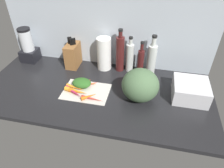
{
  "coord_description": "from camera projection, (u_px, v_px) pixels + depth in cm",
  "views": [
    {
      "loc": [
        36.74,
        -114.38,
        96.57
      ],
      "look_at": [
        12.76,
        -3.2,
        9.11
      ],
      "focal_mm": 32.91,
      "sensor_mm": 36.0,
      "label": 1
    }
  ],
  "objects": [
    {
      "name": "ground_plane",
      "position": [
        96.0,
        90.0,
        1.55
      ],
      "size": [
        170.0,
        80.0,
        3.0
      ],
      "primitive_type": "cube",
      "color": "black"
    },
    {
      "name": "wall_back",
      "position": [
        107.0,
        31.0,
        1.65
      ],
      "size": [
        170.0,
        3.0,
        60.0
      ],
      "primitive_type": "cube",
      "color": "#ADB7C1",
      "rests_on": "ground_plane"
    },
    {
      "name": "cutting_board",
      "position": [
        86.0,
        91.0,
        1.51
      ],
      "size": [
        33.68,
        24.28,
        0.8
      ],
      "primitive_type": "cube",
      "color": "beige",
      "rests_on": "ground_plane"
    },
    {
      "name": "carrot_0",
      "position": [
        89.0,
        84.0,
        1.55
      ],
      "size": [
        11.61,
        4.17,
        3.0
      ],
      "primitive_type": "cone",
      "rotation": [
        0.0,
        1.57,
        0.1
      ],
      "color": "orange",
      "rests_on": "cutting_board"
    },
    {
      "name": "carrot_1",
      "position": [
        75.0,
        87.0,
        1.52
      ],
      "size": [
        15.06,
        5.77,
        2.53
      ],
      "primitive_type": "cone",
      "rotation": [
        0.0,
        1.57,
        -0.22
      ],
      "color": "orange",
      "rests_on": "cutting_board"
    },
    {
      "name": "carrot_2",
      "position": [
        88.0,
        85.0,
        1.54
      ],
      "size": [
        14.72,
        12.22,
        3.1
      ],
      "primitive_type": "cone",
      "rotation": [
        0.0,
        1.57,
        0.65
      ],
      "color": "red",
      "rests_on": "cutting_board"
    },
    {
      "name": "carrot_3",
      "position": [
        84.0,
        80.0,
        1.58
      ],
      "size": [
        11.15,
        6.39,
        3.54
      ],
      "primitive_type": "cone",
      "rotation": [
        0.0,
        1.57,
        0.29
      ],
      "color": "orange",
      "rests_on": "cutting_board"
    },
    {
      "name": "carrot_4",
      "position": [
        89.0,
        96.0,
        1.44
      ],
      "size": [
        10.73,
        9.57,
        2.72
      ],
      "primitive_type": "cone",
      "rotation": [
        0.0,
        1.57,
        0.69
      ],
      "color": "orange",
      "rests_on": "cutting_board"
    },
    {
      "name": "carrot_5",
      "position": [
        74.0,
        92.0,
        1.47
      ],
      "size": [
        15.98,
        10.98,
        3.32
      ],
      "primitive_type": "cone",
      "rotation": [
        0.0,
        1.57,
        -0.51
      ],
      "color": "#B2264C",
      "rests_on": "cutting_board"
    },
    {
      "name": "carrot_6",
      "position": [
        76.0,
        91.0,
        1.48
      ],
      "size": [
        11.59,
        4.9,
        3.31
      ],
      "primitive_type": "cone",
      "rotation": [
        0.0,
        1.57,
        -0.15
      ],
      "color": "orange",
      "rests_on": "cutting_board"
    },
    {
      "name": "carrot_7",
      "position": [
        92.0,
        99.0,
        1.42
      ],
      "size": [
        16.22,
        4.06,
        2.07
      ],
      "primitive_type": "cone",
      "rotation": [
        0.0,
        1.57,
        -0.13
      ],
      "color": "red",
      "rests_on": "cutting_board"
    },
    {
      "name": "carrot_8",
      "position": [
        76.0,
        91.0,
        1.48
      ],
      "size": [
        18.06,
        6.06,
        3.5
      ],
      "primitive_type": "cone",
      "rotation": [
        0.0,
        1.57,
        -0.15
      ],
      "color": "orange",
      "rests_on": "cutting_board"
    },
    {
      "name": "carrot_greens_pile",
      "position": [
        82.0,
        83.0,
        1.54
      ],
      "size": [
        14.36,
        11.05,
        6.08
      ],
      "primitive_type": "ellipsoid",
      "color": "#2D6023",
      "rests_on": "cutting_board"
    },
    {
      "name": "winter_squash",
      "position": [
        140.0,
        85.0,
        1.38
      ],
      "size": [
        25.31,
        23.77,
        23.3
      ],
      "primitive_type": "ellipsoid",
      "color": "#4C6B47",
      "rests_on": "ground_plane"
    },
    {
      "name": "knife_block",
      "position": [
        73.0,
        55.0,
        1.74
      ],
      "size": [
        9.52,
        16.91,
        25.55
      ],
      "color": "#905F33",
      "rests_on": "ground_plane"
    },
    {
      "name": "blender_appliance",
      "position": [
        28.0,
        47.0,
        1.79
      ],
      "size": [
        13.76,
        13.76,
        30.03
      ],
      "color": "black",
      "rests_on": "ground_plane"
    },
    {
      "name": "paper_towel_roll",
      "position": [
        104.0,
        54.0,
        1.68
      ],
      "size": [
        11.63,
        11.63,
        27.4
      ],
      "primitive_type": "cylinder",
      "color": "white",
      "rests_on": "ground_plane"
    },
    {
      "name": "bottle_0",
      "position": [
        120.0,
        53.0,
        1.65
      ],
      "size": [
        6.84,
        6.84,
        36.01
      ],
      "color": "#471919",
      "rests_on": "ground_plane"
    },
    {
      "name": "bottle_1",
      "position": [
        130.0,
        57.0,
        1.66
      ],
      "size": [
        6.09,
        6.09,
        30.11
      ],
      "color": "silver",
      "rests_on": "ground_plane"
    },
    {
      "name": "bottle_2",
      "position": [
        141.0,
        61.0,
        1.63
      ],
      "size": [
        5.2,
        5.2,
        28.36
      ],
      "color": "#471919",
      "rests_on": "ground_plane"
    },
    {
      "name": "bottle_3",
      "position": [
        152.0,
        59.0,
        1.61
      ],
      "size": [
        7.13,
        7.13,
        33.74
      ],
      "color": "silver",
      "rests_on": "ground_plane"
    },
    {
      "name": "dish_rack",
      "position": [
        190.0,
        90.0,
        1.43
      ],
      "size": [
        23.79,
        23.86,
        11.99
      ],
      "primitive_type": "cube",
      "color": "silver",
      "rests_on": "ground_plane"
    }
  ]
}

